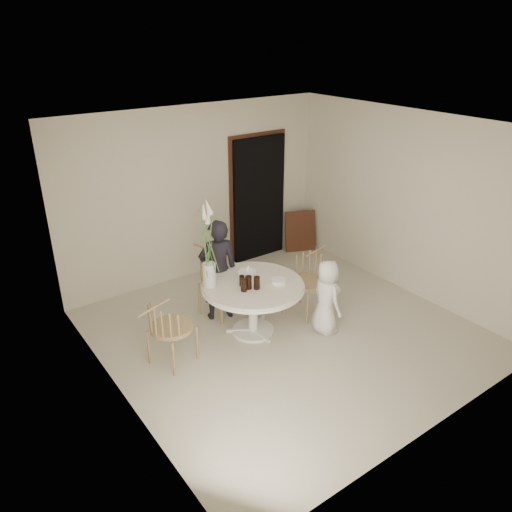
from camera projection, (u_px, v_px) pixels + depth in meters
ground at (285, 331)px, 6.68m from camera, size 4.50×4.50×0.00m
room_shell at (288, 218)px, 6.00m from camera, size 4.50×4.50×4.50m
doorway at (259, 199)px, 8.46m from camera, size 1.00×0.10×2.10m
door_trim at (257, 195)px, 8.47m from camera, size 1.12×0.03×2.22m
table at (253, 291)px, 6.42m from camera, size 1.33×1.33×0.73m
picture_frame at (300, 231)px, 8.97m from camera, size 0.57×0.36×0.73m
chair_far at (214, 272)px, 6.94m from camera, size 0.60×0.64×0.94m
chair_right at (310, 273)px, 6.96m from camera, size 0.61×0.58×0.91m
chair_left at (164, 325)px, 5.76m from camera, size 0.63×0.60×0.89m
girl at (218, 270)px, 6.73m from camera, size 0.60×0.48×1.45m
boy at (326, 297)px, 6.48m from camera, size 0.40×0.54×1.03m
birthday_cake at (247, 275)px, 6.47m from camera, size 0.23×0.23×0.16m
cola_tumbler_a at (249, 282)px, 6.21m from camera, size 0.10×0.10×0.17m
cola_tumbler_b at (257, 283)px, 6.21m from camera, size 0.10×0.10×0.17m
cola_tumbler_c at (244, 285)px, 6.16m from camera, size 0.09×0.09×0.16m
cola_tumbler_d at (242, 281)px, 6.29m from camera, size 0.07×0.07×0.14m
plate_stack at (279, 281)px, 6.38m from camera, size 0.26×0.26×0.05m
flower_vase at (209, 256)px, 6.14m from camera, size 0.17×0.17×1.17m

